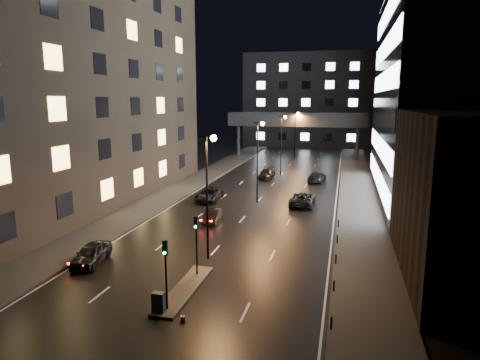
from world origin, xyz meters
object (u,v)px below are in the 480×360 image
Objects in this scene: car_toward_a at (303,199)px; car_toward_b at (317,177)px; utility_cabinet at (159,302)px; car_away_c at (209,194)px; car_away_d at (267,174)px; car_away_a at (91,254)px; car_away_b at (212,216)px.

car_toward_a is 16.01m from car_toward_b.
car_toward_a is 29.74m from utility_cabinet.
car_toward_b is at bearing 50.28° from car_away_c.
car_away_a is at bearing -99.61° from car_away_d.
car_away_a is 0.86× the size of car_toward_b.
car_away_a is at bearing -98.26° from car_away_c.
car_away_d is 18.68m from car_toward_a.
utility_cabinet is (8.56, -6.15, -0.06)m from car_away_a.
utility_cabinet is at bearing -88.48° from car_away_b.
car_toward_a is (14.39, 23.01, 0.02)m from car_away_a.
car_away_a is 0.88× the size of car_away_d.
car_away_a is 0.81× the size of car_away_c.
car_away_a is 41.82m from car_toward_b.
car_toward_a is at bearing 50.00° from car_away_a.
utility_cabinet is (1.73, -46.25, -0.04)m from car_away_d.
car_away_c is 11.93m from car_toward_a.
car_toward_b is at bearing -7.46° from car_away_d.
car_away_b is at bearing -92.21° from car_away_d.
car_toward_a is 5.07× the size of utility_cabinet.
car_away_c is at bearing 59.77° from car_toward_b.
utility_cabinet is at bearing -80.11° from car_away_c.
car_away_d is (4.37, 17.42, -0.03)m from car_away_c.
car_away_c reaches higher than car_toward_b.
car_away_d is at bearing 81.17° from car_away_b.
car_away_a is 22.80m from car_away_c.
car_away_b is at bearing 96.84° from utility_cabinet.
car_away_b is 27.18m from car_toward_b.
car_toward_a is (11.92, 0.34, 0.02)m from car_away_c.
car_away_c reaches higher than car_away_a.
car_toward_b is at bearing 80.55° from utility_cabinet.
car_toward_a reaches higher than utility_cabinet.
car_away_b is 9.79m from car_away_c.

